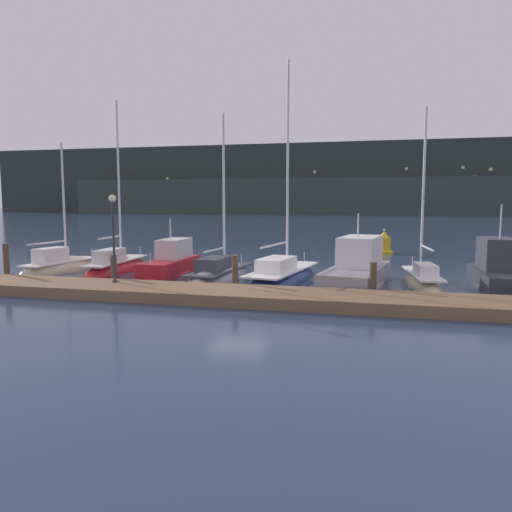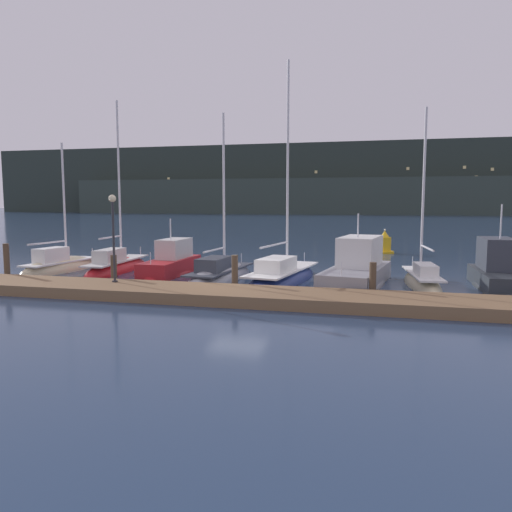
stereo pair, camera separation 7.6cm
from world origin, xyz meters
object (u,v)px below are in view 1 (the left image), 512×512
Objects in this scene: sailboat_berth_1 at (60,270)px; motorboat_berth_8 at (498,278)px; motorboat_berth_3 at (171,268)px; sailboat_berth_7 at (422,283)px; sailboat_berth_5 at (282,279)px; motorboat_berth_6 at (357,276)px; sailboat_berth_4 at (220,278)px; channel_buoy at (384,244)px; sailboat_berth_2 at (116,269)px; dock_lamppost at (113,224)px.

sailboat_berth_1 is 1.40× the size of motorboat_berth_8.
sailboat_berth_1 reaches higher than motorboat_berth_3.
sailboat_berth_1 is 0.90× the size of sailboat_berth_7.
sailboat_berth_5 reaches higher than motorboat_berth_6.
sailboat_berth_7 reaches higher than motorboat_berth_3.
sailboat_berth_1 is 9.61m from sailboat_berth_4.
sailboat_berth_5 is (12.78, -0.34, 0.01)m from sailboat_berth_1.
sailboat_berth_4 is 0.80× the size of sailboat_berth_5.
sailboat_berth_4 is 4.94× the size of channel_buoy.
sailboat_berth_2 is 20.19m from channel_buoy.
sailboat_berth_2 is 1.15× the size of sailboat_berth_7.
sailboat_berth_4 is at bearing -118.21° from channel_buoy.
motorboat_berth_8 is (16.24, -0.17, 0.10)m from motorboat_berth_3.
dock_lamppost is (6.26, -4.94, 2.87)m from sailboat_berth_1.
channel_buoy is (-4.99, 14.24, 0.22)m from motorboat_berth_8.
sailboat_berth_2 is 7.11m from dock_lamppost.
motorboat_berth_6 is (6.79, 0.07, 0.32)m from sailboat_berth_4.
sailboat_berth_7 is at bearing -83.59° from channel_buoy.
sailboat_berth_5 is at bearing 35.20° from dock_lamppost.
sailboat_berth_1 is at bearing 178.50° from motorboat_berth_6.
motorboat_berth_8 is at bearing 4.28° from sailboat_berth_5.
sailboat_berth_7 is (9.77, 0.46, 0.03)m from sailboat_berth_4.
motorboat_berth_8 is (6.32, 0.84, 0.04)m from motorboat_berth_6.
sailboat_berth_2 reaches higher than sailboat_berth_4.
motorboat_berth_6 is 3.02m from sailboat_berth_7.
sailboat_berth_5 reaches higher than sailboat_berth_4.
dock_lamppost is at bearing -38.29° from sailboat_berth_1.
motorboat_berth_3 is 6.38m from sailboat_berth_5.
sailboat_berth_1 is 19.38m from sailboat_berth_7.
sailboat_berth_4 is 1.03× the size of sailboat_berth_7.
sailboat_berth_7 reaches higher than motorboat_berth_8.
motorboat_berth_3 is 3.03× the size of channel_buoy.
motorboat_berth_3 reaches higher than channel_buoy.
sailboat_berth_4 reaches higher than motorboat_berth_8.
channel_buoy is at bearing 109.29° from motorboat_berth_8.
sailboat_berth_2 is at bearing 178.99° from motorboat_berth_8.
sailboat_berth_5 reaches higher than sailboat_berth_7.
motorboat_berth_6 is 1.29× the size of motorboat_berth_8.
sailboat_berth_1 is 2.12× the size of dock_lamppost.
sailboat_berth_2 is 6.63m from sailboat_berth_4.
motorboat_berth_3 is 1.48× the size of dock_lamppost.
sailboat_berth_2 is 5.54× the size of channel_buoy.
sailboat_berth_5 is 2.00× the size of motorboat_berth_8.
motorboat_berth_3 is at bearing 174.24° from motorboat_berth_6.
sailboat_berth_5 is 3.03× the size of dock_lamppost.
dock_lamppost is at bearing -144.80° from sailboat_berth_5.
sailboat_berth_7 is at bearing 7.57° from motorboat_berth_6.
sailboat_berth_4 reaches higher than channel_buoy.
sailboat_berth_2 is at bearing 169.15° from sailboat_berth_4.
motorboat_berth_6 is at bearing -172.46° from motorboat_berth_8.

